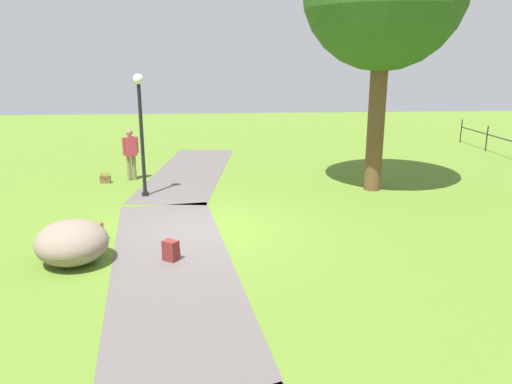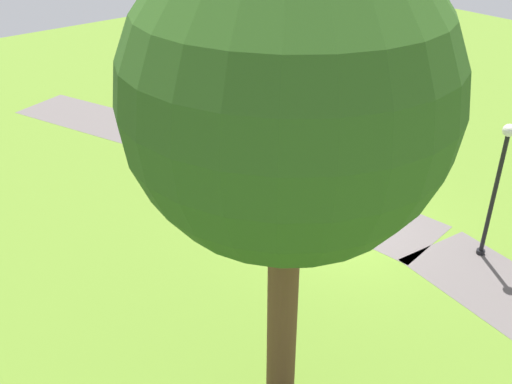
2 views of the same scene
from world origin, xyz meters
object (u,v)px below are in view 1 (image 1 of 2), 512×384
(backpack_by_boulder, at_px, (96,233))
(woman_with_handbag, at_px, (130,151))
(handbag_on_grass, at_px, (105,179))
(lawn_boulder, at_px, (72,242))
(spare_backpack_on_lawn, at_px, (171,251))
(lamp_post, at_px, (141,122))

(backpack_by_boulder, bearing_deg, woman_with_handbag, -178.68)
(handbag_on_grass, bearing_deg, backpack_by_boulder, 9.82)
(lawn_boulder, distance_m, woman_with_handbag, 6.56)
(lawn_boulder, bearing_deg, spare_backpack_on_lawn, 88.72)
(lawn_boulder, height_order, spare_backpack_on_lawn, lawn_boulder)
(woman_with_handbag, relative_size, handbag_on_grass, 4.91)
(lamp_post, bearing_deg, woman_with_handbag, -160.81)
(lawn_boulder, relative_size, spare_backpack_on_lawn, 4.62)
(handbag_on_grass, distance_m, backpack_by_boulder, 5.20)
(lawn_boulder, relative_size, handbag_on_grass, 5.60)
(lawn_boulder, xyz_separation_m, woman_with_handbag, (-6.53, 0.06, 0.53))
(handbag_on_grass, height_order, spare_backpack_on_lawn, spare_backpack_on_lawn)
(lamp_post, height_order, lawn_boulder, lamp_post)
(backpack_by_boulder, bearing_deg, spare_backpack_on_lawn, 56.38)
(lawn_boulder, height_order, woman_with_handbag, woman_with_handbag)
(lamp_post, xyz_separation_m, lawn_boulder, (4.64, -0.72, -1.67))
(lamp_post, distance_m, lawn_boulder, 4.98)
(lawn_boulder, distance_m, handbag_on_grass, 6.23)
(woman_with_handbag, bearing_deg, spare_backpack_on_lawn, 15.17)
(lawn_boulder, bearing_deg, lamp_post, 171.18)
(handbag_on_grass, bearing_deg, lamp_post, 42.55)
(spare_backpack_on_lawn, bearing_deg, woman_with_handbag, -164.83)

